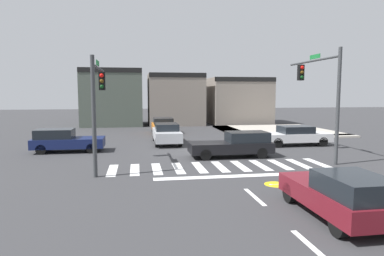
{
  "coord_description": "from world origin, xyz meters",
  "views": [
    {
      "loc": [
        -4.03,
        -20.63,
        3.62
      ],
      "look_at": [
        -0.8,
        -0.73,
        1.56
      ],
      "focal_mm": 31.85,
      "sensor_mm": 36.0,
      "label": 1
    }
  ],
  "objects_px": {
    "traffic_signal_southeast": "(319,85)",
    "car_white": "(295,135)",
    "car_maroon": "(341,194)",
    "car_orange": "(163,126)",
    "traffic_signal_southwest": "(98,93)",
    "car_silver": "(167,133)",
    "car_black": "(235,144)",
    "car_navy": "(65,140)"
  },
  "relations": [
    {
      "from": "traffic_signal_southeast",
      "to": "car_orange",
      "type": "xyz_separation_m",
      "value": [
        -7.63,
        12.96,
        -3.37
      ]
    },
    {
      "from": "car_navy",
      "to": "car_orange",
      "type": "xyz_separation_m",
      "value": [
        6.77,
        8.63,
        -0.0
      ]
    },
    {
      "from": "traffic_signal_southwest",
      "to": "car_maroon",
      "type": "height_order",
      "value": "traffic_signal_southwest"
    },
    {
      "from": "car_navy",
      "to": "car_silver",
      "type": "bearing_deg",
      "value": 20.46
    },
    {
      "from": "car_navy",
      "to": "traffic_signal_southeast",
      "type": "bearing_deg",
      "value": -16.74
    },
    {
      "from": "traffic_signal_southeast",
      "to": "car_black",
      "type": "height_order",
      "value": "traffic_signal_southeast"
    },
    {
      "from": "car_maroon",
      "to": "car_silver",
      "type": "bearing_deg",
      "value": 13.21
    },
    {
      "from": "car_black",
      "to": "car_orange",
      "type": "relative_size",
      "value": 1.04
    },
    {
      "from": "traffic_signal_southeast",
      "to": "car_white",
      "type": "relative_size",
      "value": 1.24
    },
    {
      "from": "car_black",
      "to": "car_maroon",
      "type": "bearing_deg",
      "value": 91.35
    },
    {
      "from": "traffic_signal_southwest",
      "to": "car_silver",
      "type": "distance_m",
      "value": 8.96
    },
    {
      "from": "traffic_signal_southwest",
      "to": "car_silver",
      "type": "bearing_deg",
      "value": -27.35
    },
    {
      "from": "traffic_signal_southeast",
      "to": "car_black",
      "type": "relative_size",
      "value": 1.26
    },
    {
      "from": "car_maroon",
      "to": "car_navy",
      "type": "height_order",
      "value": "same"
    },
    {
      "from": "car_black",
      "to": "car_maroon",
      "type": "relative_size",
      "value": 1.14
    },
    {
      "from": "car_white",
      "to": "car_orange",
      "type": "bearing_deg",
      "value": 135.36
    },
    {
      "from": "car_white",
      "to": "car_orange",
      "type": "height_order",
      "value": "car_orange"
    },
    {
      "from": "car_black",
      "to": "car_silver",
      "type": "xyz_separation_m",
      "value": [
        -3.42,
        5.73,
        0.04
      ]
    },
    {
      "from": "car_silver",
      "to": "car_maroon",
      "type": "relative_size",
      "value": 1.13
    },
    {
      "from": "traffic_signal_southeast",
      "to": "traffic_signal_southwest",
      "type": "bearing_deg",
      "value": 93.77
    },
    {
      "from": "car_silver",
      "to": "car_maroon",
      "type": "bearing_deg",
      "value": 13.21
    },
    {
      "from": "car_black",
      "to": "car_white",
      "type": "xyz_separation_m",
      "value": [
        5.35,
        3.51,
        -0.02
      ]
    },
    {
      "from": "car_black",
      "to": "car_silver",
      "type": "height_order",
      "value": "car_silver"
    },
    {
      "from": "car_black",
      "to": "car_white",
      "type": "height_order",
      "value": "car_black"
    },
    {
      "from": "car_silver",
      "to": "car_orange",
      "type": "height_order",
      "value": "car_silver"
    },
    {
      "from": "car_orange",
      "to": "car_white",
      "type": "bearing_deg",
      "value": 45.36
    },
    {
      "from": "traffic_signal_southeast",
      "to": "car_orange",
      "type": "height_order",
      "value": "traffic_signal_southeast"
    },
    {
      "from": "traffic_signal_southeast",
      "to": "car_orange",
      "type": "relative_size",
      "value": 1.3
    },
    {
      "from": "traffic_signal_southeast",
      "to": "car_silver",
      "type": "height_order",
      "value": "traffic_signal_southeast"
    },
    {
      "from": "traffic_signal_southeast",
      "to": "car_white",
      "type": "height_order",
      "value": "traffic_signal_southeast"
    },
    {
      "from": "car_orange",
      "to": "traffic_signal_southeast",
      "type": "bearing_deg",
      "value": 30.49
    },
    {
      "from": "car_white",
      "to": "car_maroon",
      "type": "bearing_deg",
      "value": -110.99
    },
    {
      "from": "traffic_signal_southeast",
      "to": "car_white",
      "type": "xyz_separation_m",
      "value": [
        0.9,
        4.54,
        -3.4
      ]
    },
    {
      "from": "car_maroon",
      "to": "car_orange",
      "type": "xyz_separation_m",
      "value": [
        -3.41,
        21.77,
        -0.01
      ]
    },
    {
      "from": "car_silver",
      "to": "traffic_signal_southwest",
      "type": "bearing_deg",
      "value": -27.35
    },
    {
      "from": "traffic_signal_southwest",
      "to": "traffic_signal_southeast",
      "type": "xyz_separation_m",
      "value": [
        11.78,
        0.78,
        0.47
      ]
    },
    {
      "from": "car_silver",
      "to": "car_white",
      "type": "xyz_separation_m",
      "value": [
        8.78,
        -2.22,
        -0.06
      ]
    },
    {
      "from": "traffic_signal_southwest",
      "to": "car_silver",
      "type": "height_order",
      "value": "traffic_signal_southwest"
    },
    {
      "from": "traffic_signal_southwest",
      "to": "car_white",
      "type": "distance_m",
      "value": 14.05
    },
    {
      "from": "car_silver",
      "to": "car_maroon",
      "type": "distance_m",
      "value": 15.99
    },
    {
      "from": "traffic_signal_southeast",
      "to": "car_orange",
      "type": "bearing_deg",
      "value": 30.49
    },
    {
      "from": "car_white",
      "to": "car_silver",
      "type": "bearing_deg",
      "value": 165.81
    }
  ]
}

